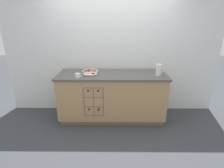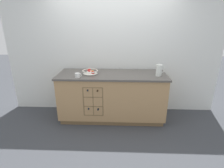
{
  "view_description": "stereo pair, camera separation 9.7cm",
  "coord_description": "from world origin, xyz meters",
  "views": [
    {
      "loc": [
        0.03,
        -3.2,
        1.88
      ],
      "look_at": [
        0.0,
        0.0,
        0.73
      ],
      "focal_mm": 28.0,
      "sensor_mm": 36.0,
      "label": 1
    },
    {
      "loc": [
        0.12,
        -3.2,
        1.88
      ],
      "look_at": [
        0.0,
        0.0,
        0.73
      ],
      "focal_mm": 28.0,
      "sensor_mm": 36.0,
      "label": 2
    }
  ],
  "objects": [
    {
      "name": "fruit_bowl",
      "position": [
        -0.41,
        -0.02,
        0.98
      ],
      "size": [
        0.3,
        0.3,
        0.09
      ],
      "color": "silver",
      "rests_on": "kitchen_island"
    },
    {
      "name": "white_pitcher",
      "position": [
        0.86,
        -0.09,
        1.05
      ],
      "size": [
        0.17,
        0.11,
        0.21
      ],
      "color": "silver",
      "rests_on": "kitchen_island"
    },
    {
      "name": "kitchen_island",
      "position": [
        -0.0,
        -0.0,
        0.48
      ],
      "size": [
        2.07,
        0.76,
        0.94
      ],
      "color": "brown",
      "rests_on": "ground_plane"
    },
    {
      "name": "ground_plane",
      "position": [
        0.0,
        0.0,
        0.0
      ],
      "size": [
        14.0,
        14.0,
        0.0
      ],
      "primitive_type": "plane",
      "color": "#383A3F"
    },
    {
      "name": "ceramic_mug",
      "position": [
        -0.61,
        -0.24,
        0.98
      ],
      "size": [
        0.12,
        0.09,
        0.08
      ],
      "color": "white",
      "rests_on": "kitchen_island"
    },
    {
      "name": "back_wall",
      "position": [
        0.0,
        0.42,
        1.27
      ],
      "size": [
        4.43,
        0.06,
        2.55
      ],
      "primitive_type": "cube",
      "color": "silver",
      "rests_on": "ground_plane"
    }
  ]
}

